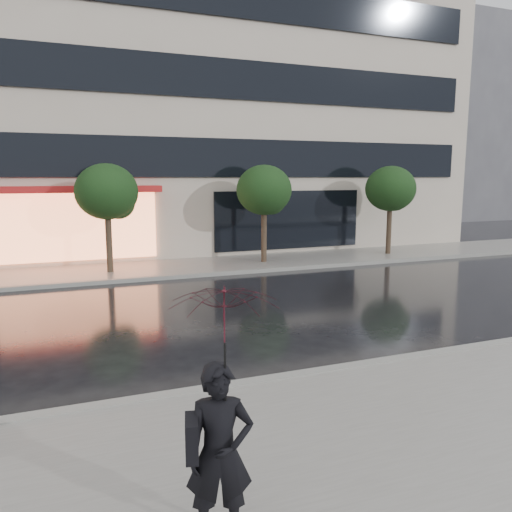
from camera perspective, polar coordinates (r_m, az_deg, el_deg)
name	(u,v)px	position (r m, az deg, el deg)	size (l,w,h in m)	color
ground	(313,356)	(10.18, 6.58, -11.24)	(120.00, 120.00, 0.00)	black
sidewalk_near	(423,429)	(7.68, 18.55, -18.23)	(60.00, 4.50, 0.12)	slate
sidewalk_far	(190,267)	(19.52, -7.56, -1.23)	(60.00, 3.50, 0.12)	slate
curb_near	(339,370)	(9.34, 9.52, -12.75)	(60.00, 0.25, 0.14)	gray
curb_far	(202,275)	(17.85, -6.22, -2.14)	(60.00, 0.25, 0.14)	gray
office_building	(149,66)	(27.33, -12.09, 20.44)	(30.00, 12.76, 18.00)	#BDB0A0
bg_building_right	(429,125)	(47.72, 19.21, 13.96)	(12.00, 12.00, 16.00)	#4C4C54
tree_mid_west	(108,194)	(18.53, -16.51, 6.84)	(2.20, 2.20, 3.99)	#33261C
tree_mid_east	(265,192)	(19.95, 1.06, 7.34)	(2.20, 2.20, 3.99)	#33261C
tree_far_east	(391,190)	(22.91, 15.20, 7.25)	(2.20, 2.20, 3.99)	#33261C
pedestrian_with_umbrella	(223,377)	(4.64, -3.82, -13.61)	(1.18, 1.20, 2.46)	black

